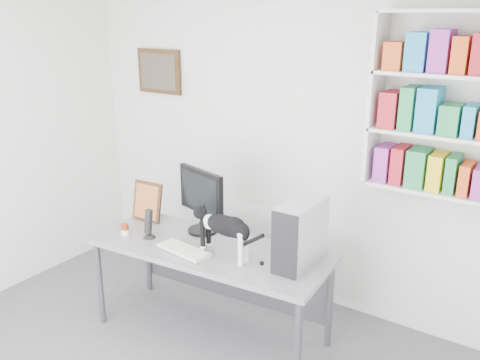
{
  "coord_description": "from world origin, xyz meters",
  "views": [
    {
      "loc": [
        2.13,
        -1.71,
        2.44
      ],
      "look_at": [
        -0.06,
        1.53,
        1.15
      ],
      "focal_mm": 38.0,
      "sensor_mm": 36.0,
      "label": 1
    }
  ],
  "objects_px": {
    "bookshelf": "(449,106)",
    "pc_tower": "(301,233)",
    "monitor": "(202,201)",
    "speaker": "(149,223)",
    "desk": "(210,291)",
    "cat": "(225,236)",
    "keyboard": "(184,250)",
    "leaning_print": "(147,201)",
    "soup_can": "(125,230)"
  },
  "relations": [
    {
      "from": "soup_can",
      "to": "keyboard",
      "type": "bearing_deg",
      "value": 2.69
    },
    {
      "from": "monitor",
      "to": "speaker",
      "type": "distance_m",
      "value": 0.45
    },
    {
      "from": "leaning_print",
      "to": "soup_can",
      "type": "relative_size",
      "value": 3.82
    },
    {
      "from": "bookshelf",
      "to": "pc_tower",
      "type": "height_order",
      "value": "bookshelf"
    },
    {
      "from": "keyboard",
      "to": "soup_can",
      "type": "distance_m",
      "value": 0.58
    },
    {
      "from": "monitor",
      "to": "keyboard",
      "type": "xyz_separation_m",
      "value": [
        0.11,
        -0.37,
        -0.25
      ]
    },
    {
      "from": "bookshelf",
      "to": "speaker",
      "type": "relative_size",
      "value": 5.17
    },
    {
      "from": "bookshelf",
      "to": "leaning_print",
      "type": "distance_m",
      "value": 2.44
    },
    {
      "from": "pc_tower",
      "to": "speaker",
      "type": "xyz_separation_m",
      "value": [
        -1.18,
        -0.27,
        -0.11
      ]
    },
    {
      "from": "pc_tower",
      "to": "soup_can",
      "type": "relative_size",
      "value": 5.14
    },
    {
      "from": "keyboard",
      "to": "leaning_print",
      "type": "xyz_separation_m",
      "value": [
        -0.65,
        0.3,
        0.16
      ]
    },
    {
      "from": "monitor",
      "to": "cat",
      "type": "bearing_deg",
      "value": -18.81
    },
    {
      "from": "desk",
      "to": "leaning_print",
      "type": "distance_m",
      "value": 0.94
    },
    {
      "from": "pc_tower",
      "to": "leaning_print",
      "type": "relative_size",
      "value": 1.35
    },
    {
      "from": "cat",
      "to": "keyboard",
      "type": "bearing_deg",
      "value": -160.81
    },
    {
      "from": "cat",
      "to": "soup_can",
      "type": "bearing_deg",
      "value": -169.75
    },
    {
      "from": "monitor",
      "to": "cat",
      "type": "distance_m",
      "value": 0.52
    },
    {
      "from": "bookshelf",
      "to": "pc_tower",
      "type": "bearing_deg",
      "value": -136.54
    },
    {
      "from": "desk",
      "to": "pc_tower",
      "type": "bearing_deg",
      "value": 6.33
    },
    {
      "from": "bookshelf",
      "to": "keyboard",
      "type": "bearing_deg",
      "value": -146.67
    },
    {
      "from": "monitor",
      "to": "soup_can",
      "type": "height_order",
      "value": "monitor"
    },
    {
      "from": "desk",
      "to": "cat",
      "type": "distance_m",
      "value": 0.6
    },
    {
      "from": "desk",
      "to": "monitor",
      "type": "distance_m",
      "value": 0.71
    },
    {
      "from": "desk",
      "to": "keyboard",
      "type": "distance_m",
      "value": 0.45
    },
    {
      "from": "desk",
      "to": "cat",
      "type": "height_order",
      "value": "cat"
    },
    {
      "from": "bookshelf",
      "to": "monitor",
      "type": "distance_m",
      "value": 1.92
    },
    {
      "from": "keyboard",
      "to": "pc_tower",
      "type": "xyz_separation_m",
      "value": [
        0.79,
        0.31,
        0.22
      ]
    },
    {
      "from": "soup_can",
      "to": "desk",
      "type": "bearing_deg",
      "value": 16.59
    },
    {
      "from": "speaker",
      "to": "cat",
      "type": "xyz_separation_m",
      "value": [
        0.7,
        0.05,
        0.05
      ]
    },
    {
      "from": "keyboard",
      "to": "leaning_print",
      "type": "height_order",
      "value": "leaning_print"
    },
    {
      "from": "soup_can",
      "to": "cat",
      "type": "height_order",
      "value": "cat"
    },
    {
      "from": "desk",
      "to": "speaker",
      "type": "bearing_deg",
      "value": -169.79
    },
    {
      "from": "monitor",
      "to": "soup_can",
      "type": "relative_size",
      "value": 5.9
    },
    {
      "from": "monitor",
      "to": "cat",
      "type": "xyz_separation_m",
      "value": [
        0.42,
        -0.28,
        -0.1
      ]
    },
    {
      "from": "bookshelf",
      "to": "soup_can",
      "type": "relative_size",
      "value": 13.73
    },
    {
      "from": "soup_can",
      "to": "pc_tower",
      "type": "bearing_deg",
      "value": 13.92
    },
    {
      "from": "speaker",
      "to": "soup_can",
      "type": "height_order",
      "value": "speaker"
    },
    {
      "from": "pc_tower",
      "to": "speaker",
      "type": "height_order",
      "value": "pc_tower"
    },
    {
      "from": "pc_tower",
      "to": "leaning_print",
      "type": "height_order",
      "value": "pc_tower"
    },
    {
      "from": "pc_tower",
      "to": "cat",
      "type": "relative_size",
      "value": 0.84
    },
    {
      "from": "monitor",
      "to": "leaning_print",
      "type": "bearing_deg",
      "value": -158.74
    },
    {
      "from": "speaker",
      "to": "desk",
      "type": "bearing_deg",
      "value": 16.14
    },
    {
      "from": "monitor",
      "to": "pc_tower",
      "type": "relative_size",
      "value": 1.15
    },
    {
      "from": "bookshelf",
      "to": "cat",
      "type": "bearing_deg",
      "value": -143.09
    },
    {
      "from": "desk",
      "to": "speaker",
      "type": "relative_size",
      "value": 7.63
    },
    {
      "from": "bookshelf",
      "to": "soup_can",
      "type": "xyz_separation_m",
      "value": [
        -2.09,
        -1.02,
        -1.04
      ]
    },
    {
      "from": "desk",
      "to": "monitor",
      "type": "bearing_deg",
      "value": 133.3
    },
    {
      "from": "speaker",
      "to": "bookshelf",
      "type": "bearing_deg",
      "value": 27.58
    },
    {
      "from": "bookshelf",
      "to": "desk",
      "type": "relative_size",
      "value": 0.68
    },
    {
      "from": "bookshelf",
      "to": "speaker",
      "type": "distance_m",
      "value": 2.33
    }
  ]
}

